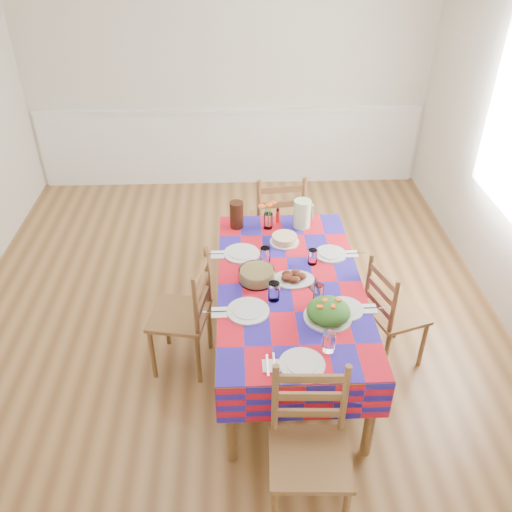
{
  "coord_description": "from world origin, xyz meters",
  "views": [
    {
      "loc": [
        0.07,
        -3.53,
        2.99
      ],
      "look_at": [
        0.2,
        -0.33,
        0.81
      ],
      "focal_mm": 38.0,
      "sensor_mm": 36.0,
      "label": 1
    }
  ],
  "objects": [
    {
      "name": "chair_right",
      "position": [
        1.17,
        -0.56,
        0.43
      ],
      "size": [
        0.47,
        0.48,
        0.87
      ],
      "rotation": [
        0.0,
        0.0,
        1.89
      ],
      "color": "brown",
      "rests_on": "room"
    },
    {
      "name": "cake",
      "position": [
        0.43,
        -0.03,
        0.76
      ],
      "size": [
        0.23,
        0.23,
        0.06
      ],
      "color": "silver",
      "rests_on": "dining_table"
    },
    {
      "name": "green_pitcher",
      "position": [
        0.59,
        0.2,
        0.84
      ],
      "size": [
        0.14,
        0.14,
        0.23
      ],
      "primitive_type": "cylinder",
      "color": "#C7EFA8",
      "rests_on": "dining_table"
    },
    {
      "name": "meat_platter",
      "position": [
        0.45,
        -0.52,
        0.75
      ],
      "size": [
        0.3,
        0.21,
        0.06
      ],
      "color": "silver",
      "rests_on": "dining_table"
    },
    {
      "name": "name_card",
      "position": [
        0.43,
        -1.46,
        0.74
      ],
      "size": [
        0.07,
        0.02,
        0.02
      ],
      "primitive_type": "cube",
      "color": "silver",
      "rests_on": "dining_table"
    },
    {
      "name": "flower_vase",
      "position": [
        0.31,
        0.2,
        0.83
      ],
      "size": [
        0.15,
        0.12,
        0.24
      ],
      "color": "white",
      "rests_on": "dining_table"
    },
    {
      "name": "setting_right_far",
      "position": [
        0.71,
        -0.25,
        0.75
      ],
      "size": [
        0.45,
        0.26,
        0.12
      ],
      "rotation": [
        0.0,
        0.0,
        -1.57
      ],
      "color": "silver",
      "rests_on": "dining_table"
    },
    {
      "name": "chair_left",
      "position": [
        -0.32,
        -0.55,
        0.46
      ],
      "size": [
        0.47,
        0.48,
        0.94
      ],
      "rotation": [
        0.0,
        0.0,
        -1.76
      ],
      "color": "brown",
      "rests_on": "room"
    },
    {
      "name": "setting_left_far",
      "position": [
        0.15,
        -0.22,
        0.76
      ],
      "size": [
        0.49,
        0.29,
        0.13
      ],
      "rotation": [
        0.0,
        0.0,
        1.57
      ],
      "color": "silver",
      "rests_on": "dining_table"
    },
    {
      "name": "setting_right_near",
      "position": [
        0.7,
        -0.81,
        0.76
      ],
      "size": [
        0.47,
        0.27,
        0.12
      ],
      "rotation": [
        0.0,
        0.0,
        -1.57
      ],
      "color": "silver",
      "rests_on": "dining_table"
    },
    {
      "name": "chair_far",
      "position": [
        0.43,
        0.63,
        0.5
      ],
      "size": [
        0.49,
        0.47,
        1.01
      ],
      "rotation": [
        0.0,
        0.0,
        3.24
      ],
      "color": "brown",
      "rests_on": "room"
    },
    {
      "name": "pasta_bowl",
      "position": [
        0.19,
        -0.51,
        0.77
      ],
      "size": [
        0.25,
        0.25,
        0.09
      ],
      "color": "white",
      "rests_on": "dining_table"
    },
    {
      "name": "room",
      "position": [
        0.0,
        0.0,
        1.35
      ],
      "size": [
        4.58,
        5.08,
        2.78
      ],
      "color": "brown",
      "rests_on": "ground"
    },
    {
      "name": "setting_left_near",
      "position": [
        0.18,
        -0.8,
        0.76
      ],
      "size": [
        0.51,
        0.3,
        0.13
      ],
      "rotation": [
        0.0,
        0.0,
        1.57
      ],
      "color": "silver",
      "rests_on": "dining_table"
    },
    {
      "name": "hot_sauce",
      "position": [
        0.4,
        0.28,
        0.79
      ],
      "size": [
        0.03,
        0.03,
        0.13
      ],
      "primitive_type": "cylinder",
      "color": "red",
      "rests_on": "dining_table"
    },
    {
      "name": "serving_utensils",
      "position": [
        0.6,
        -0.64,
        0.73
      ],
      "size": [
        0.13,
        0.29,
        0.01
      ],
      "color": "black",
      "rests_on": "dining_table"
    },
    {
      "name": "setting_near_head",
      "position": [
        0.47,
        -1.29,
        0.76
      ],
      "size": [
        0.43,
        0.29,
        0.13
      ],
      "color": "silver",
      "rests_on": "dining_table"
    },
    {
      "name": "wainscot",
      "position": [
        0.0,
        2.48,
        0.49
      ],
      "size": [
        4.41,
        0.06,
        0.92
      ],
      "color": "white",
      "rests_on": "room"
    },
    {
      "name": "chair_near",
      "position": [
        0.43,
        -1.72,
        0.48
      ],
      "size": [
        0.45,
        0.43,
        0.98
      ],
      "rotation": [
        0.0,
        0.0,
        -0.04
      ],
      "color": "brown",
      "rests_on": "room"
    },
    {
      "name": "dining_table",
      "position": [
        0.42,
        -0.55,
        0.65
      ],
      "size": [
        1.01,
        1.87,
        0.73
      ],
      "color": "brown",
      "rests_on": "room"
    },
    {
      "name": "tea_pitcher",
      "position": [
        0.06,
        0.22,
        0.84
      ],
      "size": [
        0.11,
        0.11,
        0.22
      ],
      "primitive_type": "cylinder",
      "color": "black",
      "rests_on": "dining_table"
    },
    {
      "name": "salad_platter",
      "position": [
        0.63,
        -0.92,
        0.78
      ],
      "size": [
        0.31,
        0.31,
        0.13
      ],
      "color": "silver",
      "rests_on": "dining_table"
    }
  ]
}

